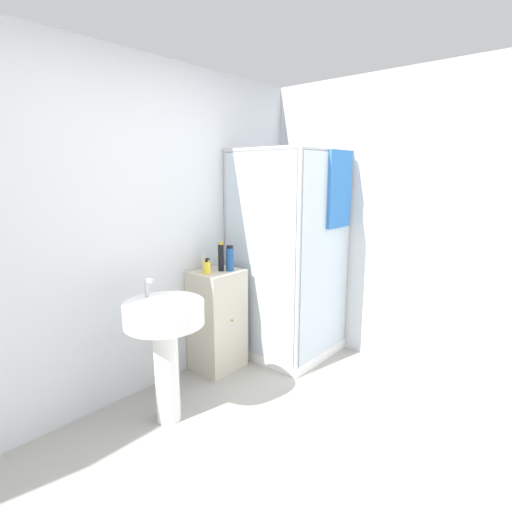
{
  "coord_description": "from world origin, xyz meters",
  "views": [
    {
      "loc": [
        -1.67,
        -0.88,
        1.66
      ],
      "look_at": [
        0.71,
        1.17,
        1.02
      ],
      "focal_mm": 28.0,
      "sensor_mm": 36.0,
      "label": 1
    }
  ],
  "objects_px": {
    "soap_dispenser": "(207,267)",
    "lotion_bottle_white": "(204,263)",
    "shampoo_bottle_tall_black": "(221,257)",
    "shampoo_bottle_blue": "(230,258)",
    "sink": "(165,332)"
  },
  "relations": [
    {
      "from": "shampoo_bottle_blue",
      "to": "soap_dispenser",
      "type": "bearing_deg",
      "value": 160.43
    },
    {
      "from": "shampoo_bottle_tall_black",
      "to": "lotion_bottle_white",
      "type": "bearing_deg",
      "value": 119.48
    },
    {
      "from": "sink",
      "to": "lotion_bottle_white",
      "type": "relative_size",
      "value": 6.74
    },
    {
      "from": "soap_dispenser",
      "to": "lotion_bottle_white",
      "type": "relative_size",
      "value": 0.9
    },
    {
      "from": "lotion_bottle_white",
      "to": "sink",
      "type": "bearing_deg",
      "value": -150.97
    },
    {
      "from": "shampoo_bottle_blue",
      "to": "sink",
      "type": "bearing_deg",
      "value": -165.87
    },
    {
      "from": "sink",
      "to": "soap_dispenser",
      "type": "distance_m",
      "value": 0.75
    },
    {
      "from": "sink",
      "to": "shampoo_bottle_tall_black",
      "type": "relative_size",
      "value": 3.96
    },
    {
      "from": "shampoo_bottle_tall_black",
      "to": "shampoo_bottle_blue",
      "type": "relative_size",
      "value": 1.15
    },
    {
      "from": "soap_dispenser",
      "to": "shampoo_bottle_blue",
      "type": "bearing_deg",
      "value": -19.57
    },
    {
      "from": "lotion_bottle_white",
      "to": "shampoo_bottle_blue",
      "type": "bearing_deg",
      "value": -54.57
    },
    {
      "from": "shampoo_bottle_blue",
      "to": "lotion_bottle_white",
      "type": "xyz_separation_m",
      "value": [
        -0.13,
        0.18,
        -0.05
      ]
    },
    {
      "from": "shampoo_bottle_tall_black",
      "to": "sink",
      "type": "bearing_deg",
      "value": -161.53
    },
    {
      "from": "sink",
      "to": "shampoo_bottle_tall_black",
      "type": "bearing_deg",
      "value": 18.47
    },
    {
      "from": "soap_dispenser",
      "to": "lotion_bottle_white",
      "type": "distance_m",
      "value": 0.13
    }
  ]
}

